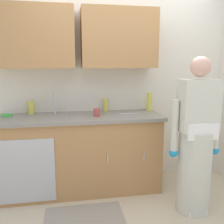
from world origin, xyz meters
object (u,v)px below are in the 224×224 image
object	(u,v)px
bottle_cleaner_spray	(31,107)
knife_on_counter	(129,113)
sink	(58,117)
person_at_sink	(195,148)
bottle_water_tall	(149,102)
bottle_water_short	(106,105)
cup_by_sink	(97,112)
sponge	(7,115)

from	to	relation	value
bottle_cleaner_spray	knife_on_counter	bearing A→B (deg)	-9.49
sink	bottle_cleaner_spray	xyz separation A→B (m)	(-0.33, 0.21, 0.10)
person_at_sink	bottle_water_tall	bearing A→B (deg)	104.78
bottle_water_short	cup_by_sink	world-z (taller)	bottle_water_short
bottle_water_short	sponge	world-z (taller)	bottle_water_short
knife_on_counter	cup_by_sink	bearing A→B (deg)	-169.97
cup_by_sink	sponge	xyz separation A→B (m)	(-1.04, 0.17, -0.03)
person_at_sink	bottle_cleaner_spray	size ratio (longest dim) A/B	10.00
sink	knife_on_counter	size ratio (longest dim) A/B	2.08
bottle_water_short	cup_by_sink	size ratio (longest dim) A/B	1.70
person_at_sink	sponge	xyz separation A→B (m)	(-1.99, 0.78, 0.26)
sink	bottle_water_tall	distance (m)	1.20
bottle_water_short	cup_by_sink	xyz separation A→B (m)	(-0.15, -0.32, -0.03)
bottle_water_tall	knife_on_counter	bearing A→B (deg)	-153.86
sink	person_at_sink	bearing A→B (deg)	-26.23
bottle_water_tall	bottle_water_short	size ratio (longest dim) A/B	1.45
bottle_cleaner_spray	knife_on_counter	world-z (taller)	bottle_cleaner_spray
sponge	bottle_water_short	bearing A→B (deg)	7.00
person_at_sink	bottle_cleaner_spray	distance (m)	1.98
cup_by_sink	sink	bearing A→B (deg)	169.38
person_at_sink	bottle_cleaner_spray	bearing A→B (deg)	152.50
person_at_sink	cup_by_sink	xyz separation A→B (m)	(-0.95, 0.61, 0.30)
bottle_cleaner_spray	cup_by_sink	bearing A→B (deg)	-20.70
person_at_sink	bottle_water_short	distance (m)	1.26
bottle_cleaner_spray	cup_by_sink	distance (m)	0.84
cup_by_sink	knife_on_counter	xyz separation A→B (m)	(0.41, 0.10, -0.05)
bottle_water_tall	person_at_sink	bearing A→B (deg)	-75.22
cup_by_sink	bottle_water_tall	bearing A→B (deg)	19.06
bottle_water_tall	cup_by_sink	size ratio (longest dim) A/B	2.47
sink	person_at_sink	distance (m)	1.58
bottle_cleaner_spray	bottle_water_short	bearing A→B (deg)	1.24
bottle_cleaner_spray	sponge	size ratio (longest dim) A/B	1.47
sponge	bottle_water_tall	bearing A→B (deg)	2.61
bottle_cleaner_spray	knife_on_counter	distance (m)	1.21
person_at_sink	cup_by_sink	distance (m)	1.17
sink	bottle_water_short	world-z (taller)	sink
cup_by_sink	knife_on_counter	bearing A→B (deg)	13.21
person_at_sink	sponge	distance (m)	2.15
person_at_sink	bottle_cleaner_spray	xyz separation A→B (m)	(-1.73, 0.90, 0.33)
sink	knife_on_counter	bearing A→B (deg)	0.76
person_at_sink	cup_by_sink	bearing A→B (deg)	147.45
sink	knife_on_counter	distance (m)	0.86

